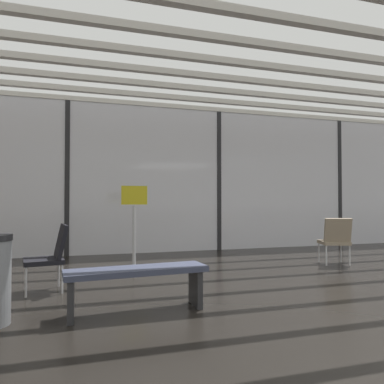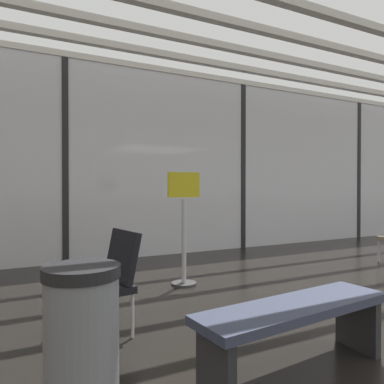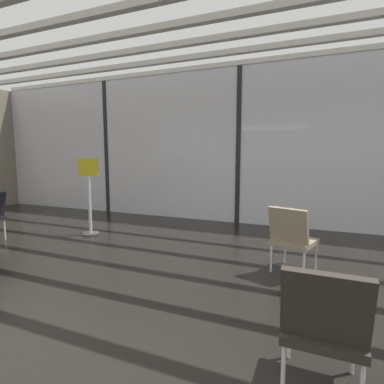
{
  "view_description": "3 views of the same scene",
  "coord_description": "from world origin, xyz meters",
  "px_view_note": "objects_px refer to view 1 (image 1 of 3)",
  "views": [
    {
      "loc": [
        -3.17,
        -3.07,
        1.18
      ],
      "look_at": [
        -0.59,
        5.5,
        1.4
      ],
      "focal_mm": 33.91,
      "sensor_mm": 36.0,
      "label": 1
    },
    {
      "loc": [
        -4.32,
        -1.03,
        1.24
      ],
      "look_at": [
        -0.33,
        6.85,
        1.14
      ],
      "focal_mm": 33.88,
      "sensor_mm": 36.0,
      "label": 2
    },
    {
      "loc": [
        1.55,
        -1.25,
        1.51
      ],
      "look_at": [
        -0.47,
        3.68,
        0.84
      ],
      "focal_mm": 27.93,
      "sensor_mm": 36.0,
      "label": 3
    }
  ],
  "objects_px": {
    "parked_airplane": "(205,175)",
    "lounge_chair_1": "(335,238)",
    "waiting_bench": "(137,278)",
    "lounge_chair_2": "(51,253)",
    "info_sign": "(134,230)"
  },
  "relations": [
    {
      "from": "waiting_bench",
      "to": "info_sign",
      "type": "xyz_separation_m",
      "value": [
        0.28,
        2.33,
        0.32
      ]
    },
    {
      "from": "parked_airplane",
      "to": "lounge_chair_1",
      "type": "distance_m",
      "value": 8.0
    },
    {
      "from": "parked_airplane",
      "to": "lounge_chair_1",
      "type": "bearing_deg",
      "value": -90.86
    },
    {
      "from": "parked_airplane",
      "to": "lounge_chair_1",
      "type": "relative_size",
      "value": 12.91
    },
    {
      "from": "lounge_chair_2",
      "to": "waiting_bench",
      "type": "distance_m",
      "value": 1.57
    },
    {
      "from": "waiting_bench",
      "to": "info_sign",
      "type": "height_order",
      "value": "info_sign"
    },
    {
      "from": "lounge_chair_1",
      "to": "waiting_bench",
      "type": "distance_m",
      "value": 4.33
    },
    {
      "from": "lounge_chair_2",
      "to": "info_sign",
      "type": "xyz_separation_m",
      "value": [
        1.24,
        1.1,
        0.18
      ]
    },
    {
      "from": "parked_airplane",
      "to": "lounge_chair_1",
      "type": "xyz_separation_m",
      "value": [
        -0.12,
        -7.82,
        -1.71
      ]
    },
    {
      "from": "parked_airplane",
      "to": "lounge_chair_2",
      "type": "height_order",
      "value": "parked_airplane"
    },
    {
      "from": "lounge_chair_1",
      "to": "lounge_chair_2",
      "type": "height_order",
      "value": "same"
    },
    {
      "from": "parked_airplane",
      "to": "lounge_chair_2",
      "type": "bearing_deg",
      "value": -120.85
    },
    {
      "from": "lounge_chair_1",
      "to": "lounge_chair_2",
      "type": "bearing_deg",
      "value": 25.04
    },
    {
      "from": "parked_airplane",
      "to": "waiting_bench",
      "type": "bearing_deg",
      "value": -112.84
    },
    {
      "from": "waiting_bench",
      "to": "lounge_chair_2",
      "type": "bearing_deg",
      "value": 122.85
    }
  ]
}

